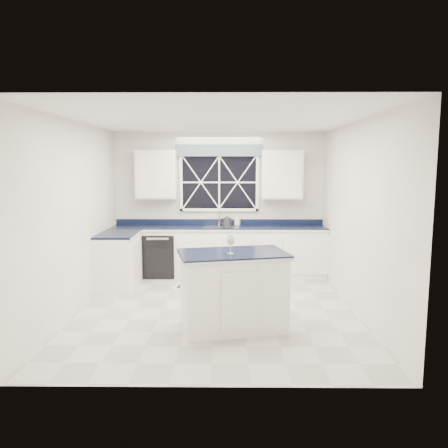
{
  "coord_description": "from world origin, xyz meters",
  "views": [
    {
      "loc": [
        0.17,
        -6.12,
        2.08
      ],
      "look_at": [
        0.11,
        0.4,
        1.2
      ],
      "focal_mm": 35.0,
      "sensor_mm": 36.0,
      "label": 1
    }
  ],
  "objects_px": {
    "faucet": "(219,217)",
    "wine_glass": "(231,241)",
    "kettle": "(227,221)",
    "island": "(233,290)",
    "soap_bottle": "(237,219)",
    "dishwasher": "(161,254)"
  },
  "relations": [
    {
      "from": "kettle",
      "to": "island",
      "type": "bearing_deg",
      "value": -69.83
    },
    {
      "from": "island",
      "to": "dishwasher",
      "type": "bearing_deg",
      "value": 103.68
    },
    {
      "from": "dishwasher",
      "to": "kettle",
      "type": "height_order",
      "value": "kettle"
    },
    {
      "from": "island",
      "to": "kettle",
      "type": "bearing_deg",
      "value": 79.0
    },
    {
      "from": "faucet",
      "to": "island",
      "type": "height_order",
      "value": "faucet"
    },
    {
      "from": "faucet",
      "to": "dishwasher",
      "type": "bearing_deg",
      "value": -169.98
    },
    {
      "from": "faucet",
      "to": "soap_bottle",
      "type": "relative_size",
      "value": 1.45
    },
    {
      "from": "island",
      "to": "soap_bottle",
      "type": "bearing_deg",
      "value": 74.94
    },
    {
      "from": "wine_glass",
      "to": "island",
      "type": "bearing_deg",
      "value": 72.67
    },
    {
      "from": "island",
      "to": "wine_glass",
      "type": "height_order",
      "value": "wine_glass"
    },
    {
      "from": "faucet",
      "to": "wine_glass",
      "type": "bearing_deg",
      "value": -86.11
    },
    {
      "from": "island",
      "to": "soap_bottle",
      "type": "relative_size",
      "value": 7.08
    },
    {
      "from": "dishwasher",
      "to": "wine_glass",
      "type": "xyz_separation_m",
      "value": [
        1.3,
        -2.78,
        0.74
      ]
    },
    {
      "from": "faucet",
      "to": "island",
      "type": "bearing_deg",
      "value": -85.35
    },
    {
      "from": "soap_bottle",
      "to": "island",
      "type": "bearing_deg",
      "value": -92.29
    },
    {
      "from": "kettle",
      "to": "soap_bottle",
      "type": "bearing_deg",
      "value": 43.59
    },
    {
      "from": "soap_bottle",
      "to": "kettle",
      "type": "bearing_deg",
      "value": -154.8
    },
    {
      "from": "island",
      "to": "kettle",
      "type": "distance_m",
      "value": 2.86
    },
    {
      "from": "faucet",
      "to": "kettle",
      "type": "distance_m",
      "value": 0.18
    },
    {
      "from": "wine_glass",
      "to": "soap_bottle",
      "type": "relative_size",
      "value": 1.13
    },
    {
      "from": "soap_bottle",
      "to": "dishwasher",
      "type": "bearing_deg",
      "value": -171.37
    },
    {
      "from": "faucet",
      "to": "wine_glass",
      "type": "height_order",
      "value": "faucet"
    }
  ]
}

